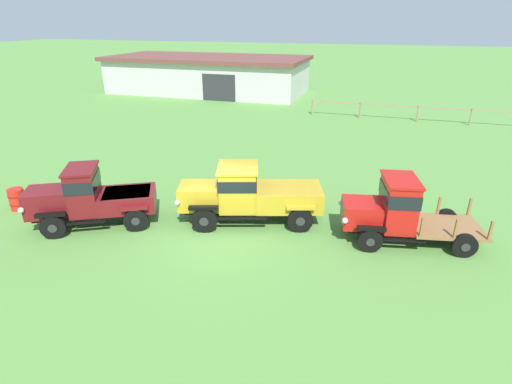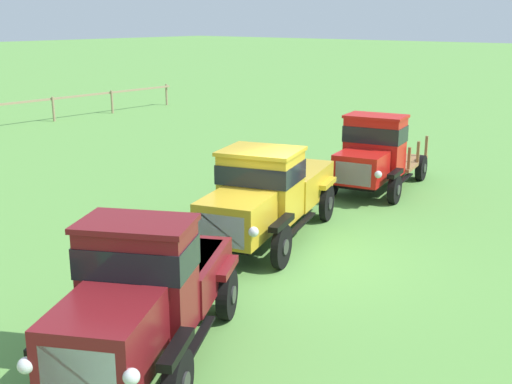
# 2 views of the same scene
# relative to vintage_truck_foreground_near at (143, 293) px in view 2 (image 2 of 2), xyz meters

# --- Properties ---
(ground_plane) EXTENTS (240.00, 240.00, 0.00)m
(ground_plane) POSITION_rel_vintage_truck_foreground_near_xyz_m (4.76, 0.68, -1.09)
(ground_plane) COLOR #5B9342
(paddock_fence) EXTENTS (15.70, 0.36, 1.20)m
(paddock_fence) POSITION_rel_vintage_truck_foreground_near_xyz_m (12.12, 20.83, -0.20)
(paddock_fence) COLOR #997F60
(paddock_fence) RESTS_ON ground
(vintage_truck_foreground_near) EXTENTS (4.64, 3.50, 2.23)m
(vintage_truck_foreground_near) POSITION_rel_vintage_truck_foreground_near_xyz_m (0.00, 0.00, 0.00)
(vintage_truck_foreground_near) COLOR black
(vintage_truck_foreground_near) RESTS_ON ground
(vintage_truck_second_in_line) EXTENTS (5.51, 3.26, 2.16)m
(vintage_truck_second_in_line) POSITION_rel_vintage_truck_foreground_near_xyz_m (5.40, 2.01, 0.04)
(vintage_truck_second_in_line) COLOR black
(vintage_truck_second_in_line) RESTS_ON ground
(vintage_truck_midrow_center) EXTENTS (4.89, 2.73, 2.25)m
(vintage_truck_midrow_center) POSITION_rel_vintage_truck_foreground_near_xyz_m (10.53, 2.18, 0.04)
(vintage_truck_midrow_center) COLOR black
(vintage_truck_midrow_center) RESTS_ON ground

